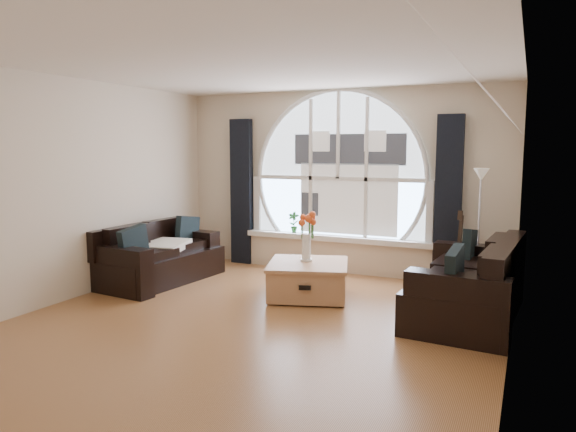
# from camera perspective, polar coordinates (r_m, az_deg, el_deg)

# --- Properties ---
(ground) EXTENTS (5.00, 5.50, 0.01)m
(ground) POSITION_cam_1_polar(r_m,az_deg,el_deg) (5.81, -3.75, -11.38)
(ground) COLOR brown
(ground) RESTS_ON ground
(ceiling) EXTENTS (5.00, 5.50, 0.01)m
(ceiling) POSITION_cam_1_polar(r_m,az_deg,el_deg) (5.56, -3.99, 15.98)
(ceiling) COLOR silver
(ceiling) RESTS_ON ground
(wall_back) EXTENTS (5.00, 0.01, 2.70)m
(wall_back) POSITION_cam_1_polar(r_m,az_deg,el_deg) (8.04, 5.47, 3.65)
(wall_back) COLOR beige
(wall_back) RESTS_ON ground
(wall_front) EXTENTS (5.00, 0.01, 2.70)m
(wall_front) POSITION_cam_1_polar(r_m,az_deg,el_deg) (3.38, -26.51, -2.13)
(wall_front) COLOR beige
(wall_front) RESTS_ON ground
(wall_left) EXTENTS (0.01, 5.50, 2.70)m
(wall_left) POSITION_cam_1_polar(r_m,az_deg,el_deg) (7.06, -22.07, 2.64)
(wall_left) COLOR beige
(wall_left) RESTS_ON ground
(wall_right) EXTENTS (0.01, 5.50, 2.70)m
(wall_right) POSITION_cam_1_polar(r_m,az_deg,el_deg) (4.87, 23.01, 0.72)
(wall_right) COLOR beige
(wall_right) RESTS_ON ground
(attic_slope) EXTENTS (0.92, 5.50, 0.72)m
(attic_slope) POSITION_cam_1_polar(r_m,az_deg,el_deg) (4.89, 20.01, 12.64)
(attic_slope) COLOR silver
(attic_slope) RESTS_ON ground
(arched_window) EXTENTS (2.60, 0.06, 2.15)m
(arched_window) POSITION_cam_1_polar(r_m,az_deg,el_deg) (8.00, 5.42, 5.60)
(arched_window) COLOR silver
(arched_window) RESTS_ON wall_back
(window_sill) EXTENTS (2.90, 0.22, 0.08)m
(window_sill) POSITION_cam_1_polar(r_m,az_deg,el_deg) (8.05, 5.16, -2.37)
(window_sill) COLOR white
(window_sill) RESTS_ON wall_back
(window_frame) EXTENTS (2.76, 0.08, 2.15)m
(window_frame) POSITION_cam_1_polar(r_m,az_deg,el_deg) (7.98, 5.35, 5.60)
(window_frame) COLOR white
(window_frame) RESTS_ON wall_back
(neighbor_house) EXTENTS (1.70, 0.02, 1.50)m
(neighbor_house) POSITION_cam_1_polar(r_m,az_deg,el_deg) (7.95, 6.40, 4.68)
(neighbor_house) COLOR silver
(neighbor_house) RESTS_ON wall_back
(curtain_left) EXTENTS (0.35, 0.12, 2.30)m
(curtain_left) POSITION_cam_1_polar(r_m,az_deg,el_deg) (8.61, -4.95, 2.56)
(curtain_left) COLOR black
(curtain_left) RESTS_ON ground
(curtain_right) EXTENTS (0.35, 0.12, 2.30)m
(curtain_right) POSITION_cam_1_polar(r_m,az_deg,el_deg) (7.57, 16.67, 1.63)
(curtain_right) COLOR black
(curtain_right) RESTS_ON ground
(sofa_left) EXTENTS (1.07, 1.87, 0.79)m
(sofa_left) POSITION_cam_1_polar(r_m,az_deg,el_deg) (7.68, -13.45, -3.84)
(sofa_left) COLOR black
(sofa_left) RESTS_ON ground
(sofa_right) EXTENTS (1.13, 2.02, 0.87)m
(sofa_right) POSITION_cam_1_polar(r_m,az_deg,el_deg) (6.21, 18.46, -6.66)
(sofa_right) COLOR black
(sofa_right) RESTS_ON ground
(coffee_chest) EXTENTS (1.22, 1.22, 0.47)m
(coffee_chest) POSITION_cam_1_polar(r_m,az_deg,el_deg) (6.75, 2.16, -6.61)
(coffee_chest) COLOR #A56F47
(coffee_chest) RESTS_ON ground
(throw_blanket) EXTENTS (0.62, 0.62, 0.10)m
(throw_blanket) POSITION_cam_1_polar(r_m,az_deg,el_deg) (7.66, -12.91, -3.10)
(throw_blanket) COLOR silver
(throw_blanket) RESTS_ON sofa_left
(vase_flowers) EXTENTS (0.24, 0.24, 0.70)m
(vase_flowers) POSITION_cam_1_polar(r_m,az_deg,el_deg) (6.72, 1.97, -1.55)
(vase_flowers) COLOR white
(vase_flowers) RESTS_ON coffee_chest
(floor_lamp) EXTENTS (0.24, 0.24, 1.60)m
(floor_lamp) POSITION_cam_1_polar(r_m,az_deg,el_deg) (7.26, 19.62, -1.50)
(floor_lamp) COLOR #B2B2B2
(floor_lamp) RESTS_ON ground
(guitar) EXTENTS (0.39, 0.29, 1.06)m
(guitar) POSITION_cam_1_polar(r_m,az_deg,el_deg) (7.34, 17.79, -3.48)
(guitar) COLOR brown
(guitar) RESTS_ON ground
(potted_plant) EXTENTS (0.19, 0.14, 0.32)m
(potted_plant) POSITION_cam_1_polar(r_m,az_deg,el_deg) (8.27, 0.60, -0.66)
(potted_plant) COLOR #1E6023
(potted_plant) RESTS_ON window_sill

